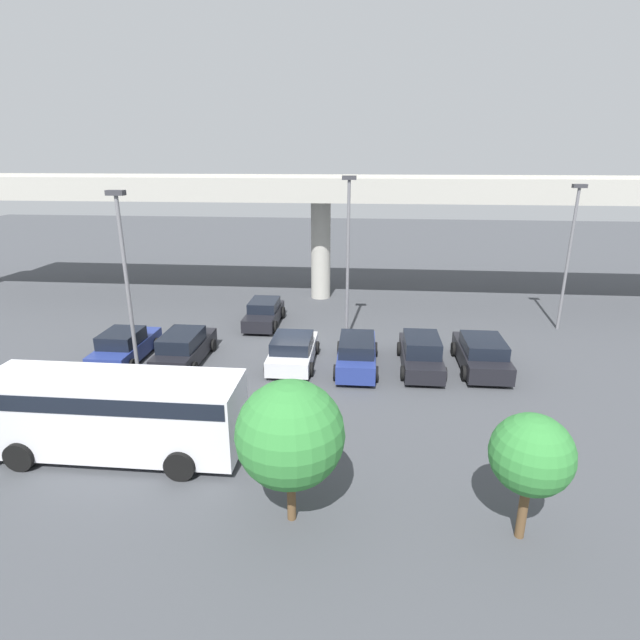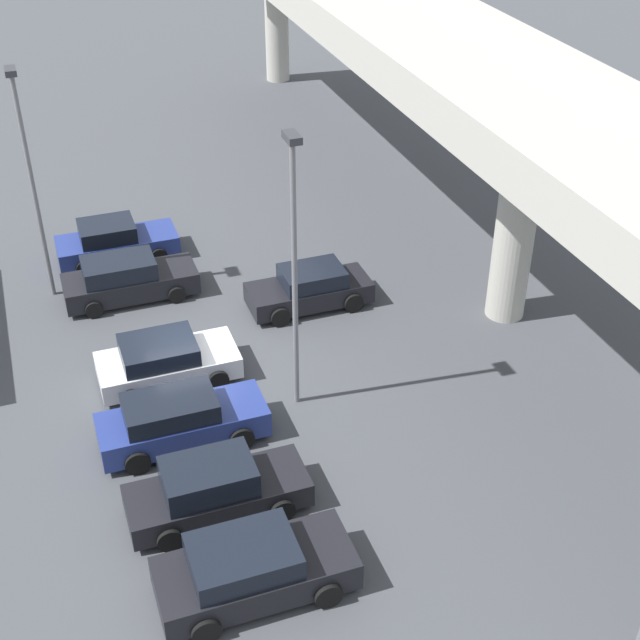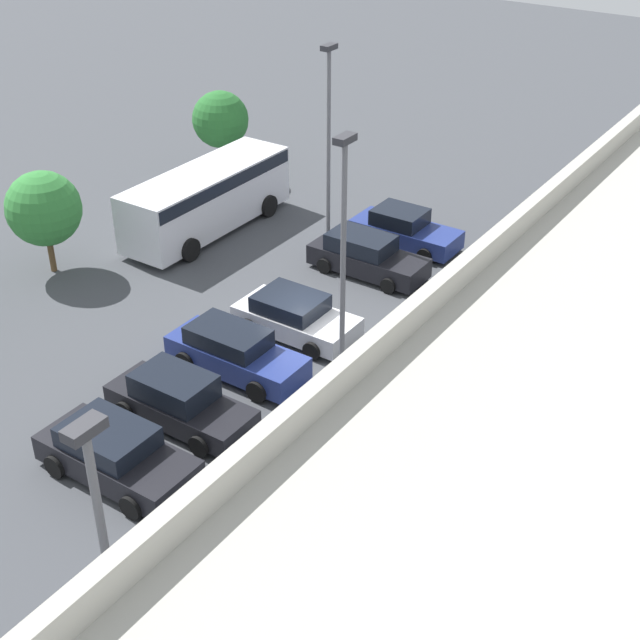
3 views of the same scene
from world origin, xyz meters
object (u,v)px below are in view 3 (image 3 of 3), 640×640
parked_car_0 (404,230)px  parked_car_3 (295,316)px  parked_car_5 (179,401)px  tree_front_centre (44,209)px  parked_car_1 (366,256)px  shuttle_bus (207,195)px  lamp_post_mid_lot (343,257)px  lamp_post_by_overpass (329,134)px  lamp_post_near_aisle (110,578)px  parked_car_6 (115,454)px  parked_car_4 (235,353)px  tree_front_left (220,120)px  parked_car_2 (475,332)px

parked_car_0 → parked_car_3: bearing=-88.0°
parked_car_5 → tree_front_centre: size_ratio=1.15×
parked_car_1 → shuttle_bus: (0.43, -7.64, 0.88)m
parked_car_3 → lamp_post_mid_lot: bearing=-34.8°
lamp_post_by_overpass → lamp_post_near_aisle: bearing=24.1°
parked_car_5 → lamp_post_mid_lot: bearing=46.7°
parked_car_1 → parked_car_6: parked_car_1 is taller
parked_car_6 → lamp_post_by_overpass: (-15.18, -3.11, 4.07)m
parked_car_1 → lamp_post_mid_lot: bearing=-63.6°
parked_car_0 → lamp_post_by_overpass: lamp_post_by_overpass is taller
parked_car_3 → tree_front_centre: 10.88m
parked_car_5 → lamp_post_near_aisle: (8.41, 6.38, 3.98)m
parked_car_6 → tree_front_centre: bearing=146.0°
parked_car_4 → lamp_post_by_overpass: (-9.40, -2.65, 4.06)m
parked_car_6 → tree_front_left: 22.02m
parked_car_3 → lamp_post_near_aisle: size_ratio=0.53×
parked_car_0 → lamp_post_near_aisle: bearing=-73.4°
parked_car_6 → parked_car_2: bearing=64.8°
tree_front_centre → parked_car_3: bearing=98.1°
parked_car_3 → tree_front_left: size_ratio=1.02×
parked_car_4 → tree_front_centre: tree_front_centre is taller
shuttle_bus → lamp_post_by_overpass: bearing=-72.7°
parked_car_6 → lamp_post_near_aisle: 9.25m
parked_car_1 → parked_car_3: (5.21, 0.31, -0.06)m
lamp_post_near_aisle → parked_car_2: bearing=-177.2°
parked_car_2 → lamp_post_by_overpass: size_ratio=0.52×
parked_car_3 → parked_car_5: size_ratio=0.92×
parked_car_5 → tree_front_left: (-15.83, -11.34, 2.13)m
parked_car_3 → parked_car_4: parked_car_4 is taller
parked_car_1 → parked_car_4: bearing=-89.3°
parked_car_1 → tree_front_centre: tree_front_centre is taller
parked_car_1 → tree_front_left: (-4.61, -10.97, 2.14)m
parked_car_1 → tree_front_centre: size_ratio=1.14×
parked_car_0 → parked_car_6: 17.00m
parked_car_0 → parked_car_3: (8.18, 0.29, -0.02)m
parked_car_3 → parked_car_4: size_ratio=0.91×
parked_car_1 → parked_car_0: bearing=89.7°
parked_car_0 → parked_car_2: (5.65, 5.89, -0.01)m
parked_car_1 → parked_car_6: (14.03, 0.56, -0.00)m
parked_car_3 → lamp_post_by_overpass: (-6.36, -2.85, 4.13)m
parked_car_1 → parked_car_5: size_ratio=0.99×
parked_car_3 → tree_front_centre: size_ratio=1.05×
tree_front_centre → parked_car_6: bearing=56.0°
parked_car_5 → parked_car_2: bearing=57.0°
shuttle_bus → lamp_post_mid_lot: bearing=-122.2°
parked_car_0 → lamp_post_mid_lot: (10.58, 3.76, 4.27)m
parked_car_1 → parked_car_5: bearing=-88.1°
lamp_post_mid_lot → tree_front_centre: bearing=-93.6°
lamp_post_near_aisle → lamp_post_mid_lot: size_ratio=0.94×
parked_car_5 → parked_car_4: bearing=95.2°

